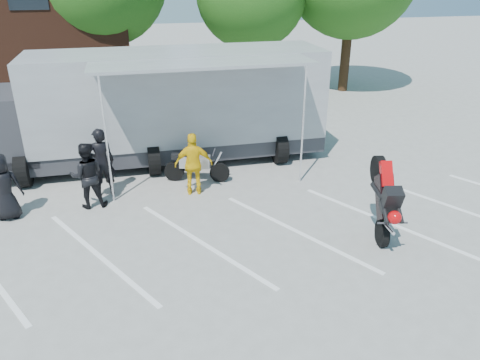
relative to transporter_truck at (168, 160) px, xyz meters
name	(u,v)px	position (x,y,z in m)	size (l,w,h in m)	color
ground	(200,268)	(0.11, -6.55, 0.00)	(100.00, 100.00, 0.00)	#9B9B96
parking_bay_lines	(194,244)	(0.11, -5.55, 0.01)	(18.00, 5.00, 0.01)	white
transporter_truck	(168,160)	(0.00, 0.00, 0.00)	(11.49, 5.54, 3.66)	#989CA0
parked_motorcycle	(197,181)	(0.73, -1.96, 0.00)	(0.69, 2.06, 1.08)	#ACACB1
stunt_bike_rider	(372,230)	(4.61, -5.92, 0.00)	(0.87, 1.85, 2.18)	black
spectator_leather_a	(4,187)	(-4.44, -3.15, 0.90)	(0.88, 0.57, 1.79)	black
spectator_leather_b	(101,162)	(-2.02, -2.26, 1.00)	(0.73, 0.48, 2.01)	black
spectator_leather_c	(87,175)	(-2.38, -2.95, 0.93)	(0.90, 0.70, 1.86)	black
spectator_hivis	(194,164)	(0.54, -2.80, 0.92)	(1.08, 0.45, 1.84)	yellow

